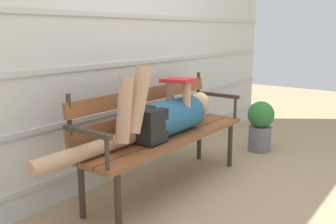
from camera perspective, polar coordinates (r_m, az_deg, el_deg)
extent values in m
plane|color=tan|center=(2.97, 1.86, -12.21)|extent=(12.00, 12.00, 0.00)
cube|color=beige|center=(3.10, -7.68, 11.05)|extent=(5.24, 0.06, 2.34)
cube|color=#B7B7AD|center=(3.25, -6.74, -6.39)|extent=(5.24, 0.02, 0.04)
cube|color=#B7B7AD|center=(3.14, -6.92, 0.35)|extent=(5.24, 0.02, 0.04)
cube|color=#B7B7AD|center=(3.09, -7.11, 7.43)|extent=(5.24, 0.02, 0.04)
cube|color=#B7B7AD|center=(3.08, -7.31, 14.68)|extent=(5.24, 0.02, 0.04)
cube|color=brown|center=(2.80, 2.37, -4.34)|extent=(1.68, 0.13, 0.04)
cube|color=brown|center=(2.88, 0.00, -3.85)|extent=(1.68, 0.13, 0.04)
cube|color=brown|center=(2.97, -2.24, -3.37)|extent=(1.68, 0.13, 0.04)
cube|color=brown|center=(2.98, -3.25, -0.78)|extent=(1.61, 0.05, 0.11)
cube|color=brown|center=(2.94, -3.29, 2.73)|extent=(1.61, 0.05, 0.11)
cylinder|color=#382D23|center=(2.43, -15.03, -1.96)|extent=(0.03, 0.03, 0.41)
cylinder|color=#382D23|center=(3.57, 4.72, 2.93)|extent=(0.03, 0.03, 0.41)
cylinder|color=#382D23|center=(2.34, -7.78, -13.87)|extent=(0.04, 0.04, 0.41)
cylinder|color=#382D23|center=(3.46, 9.63, -5.08)|extent=(0.04, 0.04, 0.41)
cylinder|color=#382D23|center=(2.57, -13.27, -11.62)|extent=(0.04, 0.04, 0.41)
cylinder|color=#382D23|center=(3.62, 4.88, -4.16)|extent=(0.04, 0.04, 0.41)
cube|color=#382D23|center=(2.25, -12.52, -3.07)|extent=(0.04, 0.41, 0.03)
cylinder|color=#382D23|center=(2.16, -9.45, -6.38)|extent=(0.03, 0.03, 0.20)
cube|color=#382D23|center=(3.50, 8.01, 2.61)|extent=(0.04, 0.41, 0.03)
cylinder|color=#382D23|center=(3.44, 10.41, 0.67)|extent=(0.03, 0.03, 0.20)
cylinder|color=#23567A|center=(2.89, 0.72, -0.71)|extent=(0.52, 0.27, 0.27)
cube|color=black|center=(2.65, -3.39, -1.97)|extent=(0.20, 0.25, 0.24)
sphere|color=tan|center=(3.19, 4.76, 1.07)|extent=(0.19, 0.19, 0.19)
sphere|color=#E0C67A|center=(3.20, 4.96, 1.70)|extent=(0.16, 0.16, 0.16)
cylinder|color=tan|center=(2.45, -4.64, 1.91)|extent=(0.24, 0.11, 0.46)
cylinder|color=tan|center=(2.36, -6.80, 0.31)|extent=(0.15, 0.09, 0.43)
cylinder|color=tan|center=(2.37, -12.26, -5.92)|extent=(0.83, 0.10, 0.10)
cylinder|color=tan|center=(2.88, 2.93, 1.92)|extent=(0.06, 0.06, 0.26)
cylinder|color=tan|center=(2.97, 0.37, 2.26)|extent=(0.06, 0.06, 0.26)
cube|color=red|center=(2.90, 1.65, 4.95)|extent=(0.19, 0.26, 0.04)
cylinder|color=slate|center=(3.99, 14.04, -4.03)|extent=(0.23, 0.23, 0.26)
sphere|color=#2D7033|center=(3.93, 14.24, -0.39)|extent=(0.28, 0.28, 0.28)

